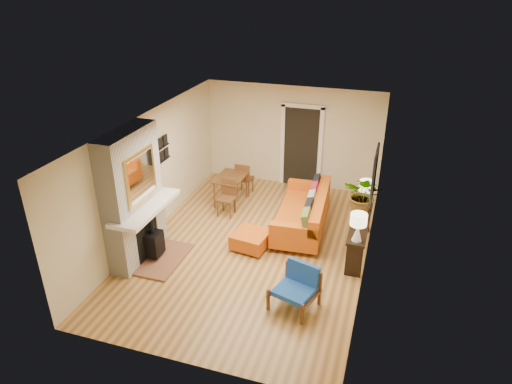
% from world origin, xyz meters
% --- Properties ---
extents(room_shell, '(6.50, 6.50, 6.50)m').
position_xyz_m(room_shell, '(0.60, 2.63, 1.24)').
color(room_shell, tan).
rests_on(room_shell, ground).
extents(fireplace, '(1.09, 1.68, 2.60)m').
position_xyz_m(fireplace, '(-2.00, -1.00, 1.24)').
color(fireplace, white).
rests_on(fireplace, ground).
extents(sofa, '(1.13, 2.35, 0.90)m').
position_xyz_m(sofa, '(0.87, 1.03, 0.40)').
color(sofa, silver).
rests_on(sofa, ground).
extents(ottoman, '(0.77, 0.77, 0.34)m').
position_xyz_m(ottoman, '(-0.02, -0.06, 0.20)').
color(ottoman, silver).
rests_on(ottoman, ground).
extents(blue_chair, '(0.86, 0.85, 0.72)m').
position_xyz_m(blue_chair, '(1.26, -1.47, 0.39)').
color(blue_chair, brown).
rests_on(blue_chair, ground).
extents(dining_table, '(0.69, 1.59, 0.85)m').
position_xyz_m(dining_table, '(-1.05, 1.69, 0.56)').
color(dining_table, brown).
rests_on(dining_table, ground).
extents(console_table, '(0.34, 1.85, 0.72)m').
position_xyz_m(console_table, '(2.07, 0.44, 0.58)').
color(console_table, black).
rests_on(console_table, ground).
extents(lamp_near, '(0.30, 0.30, 0.54)m').
position_xyz_m(lamp_near, '(2.07, -0.31, 1.06)').
color(lamp_near, white).
rests_on(lamp_near, console_table).
extents(lamp_far, '(0.30, 0.30, 0.54)m').
position_xyz_m(lamp_far, '(2.07, 1.16, 1.06)').
color(lamp_far, white).
rests_on(lamp_far, console_table).
extents(houseplant, '(0.89, 0.82, 0.83)m').
position_xyz_m(houseplant, '(2.06, 0.74, 1.14)').
color(houseplant, '#1E5919').
rests_on(houseplant, console_table).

